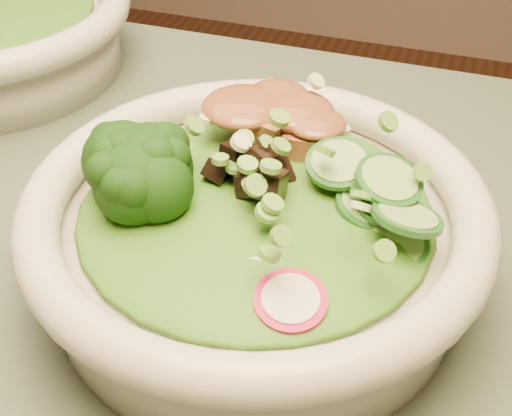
% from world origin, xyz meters
% --- Properties ---
extents(salad_bowl, '(0.28, 0.28, 0.08)m').
position_xyz_m(salad_bowl, '(0.01, 0.07, 0.79)').
color(salad_bowl, silver).
rests_on(salad_bowl, dining_table).
extents(lettuce_bed, '(0.21, 0.21, 0.03)m').
position_xyz_m(lettuce_bed, '(0.01, 0.07, 0.81)').
color(lettuce_bed, '#2E6615').
rests_on(lettuce_bed, salad_bowl).
extents(broccoli_florets, '(0.10, 0.09, 0.05)m').
position_xyz_m(broccoli_florets, '(-0.05, 0.05, 0.83)').
color(broccoli_florets, black).
rests_on(broccoli_florets, salad_bowl).
extents(radish_slices, '(0.12, 0.07, 0.02)m').
position_xyz_m(radish_slices, '(0.04, 0.00, 0.82)').
color(radish_slices, '#B90E39').
rests_on(radish_slices, salad_bowl).
extents(cucumber_slices, '(0.09, 0.09, 0.04)m').
position_xyz_m(cucumber_slices, '(0.08, 0.08, 0.83)').
color(cucumber_slices, '#84B464').
rests_on(cucumber_slices, salad_bowl).
extents(mushroom_heap, '(0.09, 0.09, 0.04)m').
position_xyz_m(mushroom_heap, '(0.01, 0.08, 0.83)').
color(mushroom_heap, black).
rests_on(mushroom_heap, salad_bowl).
extents(tofu_cubes, '(0.11, 0.08, 0.04)m').
position_xyz_m(tofu_cubes, '(-0.00, 0.13, 0.83)').
color(tofu_cubes, '#A96638').
rests_on(tofu_cubes, salad_bowl).
extents(peanut_sauce, '(0.07, 0.06, 0.02)m').
position_xyz_m(peanut_sauce, '(-0.00, 0.13, 0.84)').
color(peanut_sauce, brown).
rests_on(peanut_sauce, tofu_cubes).
extents(scallion_garnish, '(0.20, 0.20, 0.03)m').
position_xyz_m(scallion_garnish, '(0.01, 0.07, 0.84)').
color(scallion_garnish, '#69A239').
rests_on(scallion_garnish, salad_bowl).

